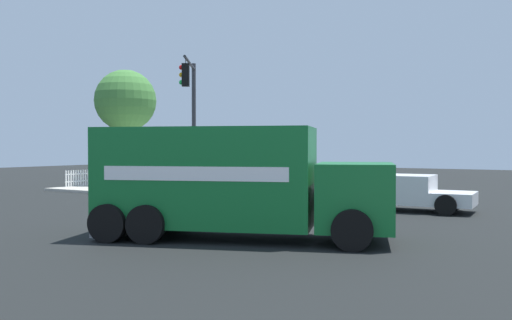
% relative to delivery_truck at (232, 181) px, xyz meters
% --- Properties ---
extents(ground_plane, '(100.00, 100.00, 0.00)m').
position_rel_delivery_truck_xyz_m(ground_plane, '(-0.94, -0.76, -1.54)').
color(ground_plane, black).
extents(sidewalk_corner_near, '(10.33, 10.33, 0.14)m').
position_rel_delivery_truck_xyz_m(sidewalk_corner_near, '(-13.03, -12.85, -1.47)').
color(sidewalk_corner_near, '#B2ADA0').
rests_on(sidewalk_corner_near, ground).
extents(delivery_truck, '(5.11, 8.13, 2.99)m').
position_rel_delivery_truck_xyz_m(delivery_truck, '(0.00, 0.00, 0.00)').
color(delivery_truck, '#146B2D').
rests_on(delivery_truck, ground).
extents(traffic_light_primary, '(3.26, 2.12, 6.30)m').
position_rel_delivery_truck_xyz_m(traffic_light_primary, '(-7.75, -7.48, 2.69)').
color(traffic_light_primary, '#38383D').
rests_on(traffic_light_primary, sidewalk_corner_near).
extents(pickup_white, '(2.52, 5.32, 1.38)m').
position_rel_delivery_truck_xyz_m(pickup_white, '(-8.92, 2.07, -0.81)').
color(pickup_white, white).
rests_on(pickup_white, ground).
extents(pedestrian_near_corner, '(0.52, 0.29, 1.63)m').
position_rel_delivery_truck_xyz_m(pedestrian_near_corner, '(-13.42, -15.62, -0.48)').
color(pedestrian_near_corner, black).
rests_on(pedestrian_near_corner, sidewalk_corner_near).
extents(picket_fence_run, '(7.84, 0.05, 0.95)m').
position_rel_delivery_truck_xyz_m(picket_fence_run, '(-13.03, -17.77, -0.92)').
color(picket_fence_run, white).
rests_on(picket_fence_run, sidewalk_corner_near).
extents(shade_tree_near, '(3.81, 3.81, 7.12)m').
position_rel_delivery_truck_xyz_m(shade_tree_near, '(-12.88, -16.71, 3.79)').
color(shade_tree_near, brown).
rests_on(shade_tree_near, sidewalk_corner_near).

